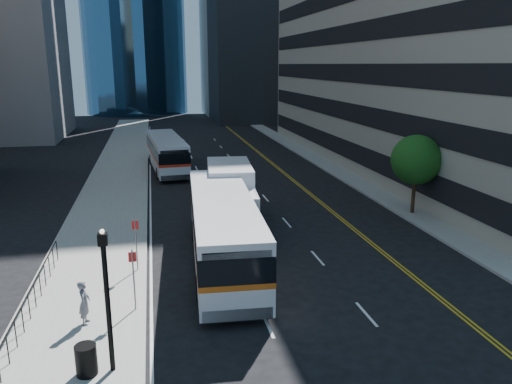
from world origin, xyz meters
TOP-DOWN VIEW (x-y plane):
  - ground at (0.00, 0.00)m, footprint 160.00×160.00m
  - sidewalk_west at (-10.50, 25.00)m, footprint 5.00×90.00m
  - sidewalk_east at (9.00, 25.00)m, footprint 2.00×90.00m
  - parking_garage at (25.00, 23.00)m, footprint 30.00×50.00m
  - street_tree at (9.00, 8.00)m, footprint 3.20×3.20m
  - lamp_post at (-9.00, -6.00)m, footprint 0.28×0.28m
  - bus_front at (-4.28, 2.34)m, footprint 3.61×13.20m
  - bus_rear at (-6.23, 25.65)m, footprint 3.58×12.11m
  - box_truck at (-2.99, 8.08)m, footprint 3.28×7.79m
  - trash_can at (-9.77, -6.08)m, footprint 0.69×0.69m
  - pedestrian at (-10.18, -2.77)m, footprint 0.45×0.64m

SIDE VIEW (x-z plane):
  - ground at x=0.00m, z-range 0.00..0.00m
  - sidewalk_west at x=-10.50m, z-range 0.00..0.15m
  - sidewalk_east at x=9.00m, z-range 0.00..0.15m
  - trash_can at x=-9.77m, z-range 0.15..1.15m
  - pedestrian at x=-10.18m, z-range 0.15..1.84m
  - bus_rear at x=-6.23m, z-range 0.14..3.22m
  - bus_front at x=-4.28m, z-range 0.15..3.52m
  - box_truck at x=-2.99m, z-range 0.10..3.73m
  - lamp_post at x=-9.00m, z-range 0.44..5.00m
  - street_tree at x=9.00m, z-range 1.09..6.19m
  - parking_garage at x=25.00m, z-range 0.00..25.00m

